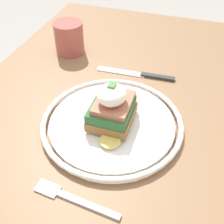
{
  "coord_description": "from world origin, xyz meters",
  "views": [
    {
      "loc": [
        -0.38,
        -0.07,
        1.13
      ],
      "look_at": [
        -0.02,
        0.04,
        0.78
      ],
      "focal_mm": 45.0,
      "sensor_mm": 36.0,
      "label": 1
    }
  ],
  "objects_px": {
    "plate": "(112,123)",
    "knife": "(142,75)",
    "sandwich": "(112,108)",
    "fork": "(72,198)",
    "cup": "(69,37)"
  },
  "relations": [
    {
      "from": "plate",
      "to": "knife",
      "type": "xyz_separation_m",
      "value": [
        0.18,
        -0.01,
        -0.01
      ]
    },
    {
      "from": "plate",
      "to": "fork",
      "type": "xyz_separation_m",
      "value": [
        -0.17,
        0.01,
        -0.01
      ]
    },
    {
      "from": "plate",
      "to": "knife",
      "type": "height_order",
      "value": "plate"
    },
    {
      "from": "plate",
      "to": "fork",
      "type": "bearing_deg",
      "value": 177.1
    },
    {
      "from": "plate",
      "to": "cup",
      "type": "height_order",
      "value": "cup"
    },
    {
      "from": "sandwich",
      "to": "knife",
      "type": "relative_size",
      "value": 0.62
    },
    {
      "from": "sandwich",
      "to": "fork",
      "type": "xyz_separation_m",
      "value": [
        -0.17,
        0.01,
        -0.04
      ]
    },
    {
      "from": "plate",
      "to": "sandwich",
      "type": "bearing_deg",
      "value": -162.12
    },
    {
      "from": "knife",
      "to": "fork",
      "type": "bearing_deg",
      "value": 176.21
    },
    {
      "from": "fork",
      "to": "cup",
      "type": "bearing_deg",
      "value": 24.6
    },
    {
      "from": "sandwich",
      "to": "knife",
      "type": "bearing_deg",
      "value": -4.44
    },
    {
      "from": "fork",
      "to": "knife",
      "type": "height_order",
      "value": "knife"
    },
    {
      "from": "fork",
      "to": "knife",
      "type": "relative_size",
      "value": 0.75
    },
    {
      "from": "plate",
      "to": "sandwich",
      "type": "relative_size",
      "value": 2.34
    },
    {
      "from": "fork",
      "to": "cup",
      "type": "distance_m",
      "value": 0.43
    }
  ]
}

